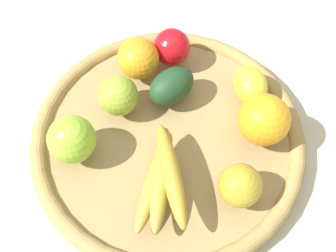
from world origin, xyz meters
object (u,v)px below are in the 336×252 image
at_px(apple_1, 118,96).
at_px(apple_0, 72,139).
at_px(lemon_0, 250,85).
at_px(apple_2, 172,47).
at_px(orange_1, 264,120).
at_px(apple_3, 240,186).
at_px(avocado, 172,86).
at_px(banana_bunch, 162,177).
at_px(orange_0, 138,58).

distance_m(apple_1, apple_0, 0.11).
height_order(apple_0, lemon_0, apple_0).
xyz_separation_m(apple_2, orange_1, (-0.20, 0.04, 0.01)).
bearing_deg(apple_3, lemon_0, -63.57).
height_order(apple_2, apple_0, apple_0).
bearing_deg(orange_1, avocado, 9.46).
relative_size(avocado, apple_2, 1.29).
distance_m(avocado, banana_bunch, 0.16).
bearing_deg(apple_2, orange_1, 169.38).
bearing_deg(orange_1, apple_2, -10.62).
distance_m(apple_1, orange_0, 0.08).
bearing_deg(orange_0, lemon_0, -157.78).
bearing_deg(apple_1, orange_1, -155.67).
height_order(apple_0, orange_1, orange_1).
height_order(apple_1, avocado, apple_1).
bearing_deg(apple_2, apple_1, 86.72).
bearing_deg(apple_0, apple_1, -91.07).
height_order(banana_bunch, orange_1, orange_1).
bearing_deg(banana_bunch, apple_3, -151.28).
xyz_separation_m(apple_2, lemon_0, (-0.15, -0.02, -0.01)).
bearing_deg(apple_1, avocado, -128.41).
relative_size(apple_2, lemon_0, 0.89).
xyz_separation_m(avocado, lemon_0, (-0.10, -0.08, -0.00)).
distance_m(banana_bunch, apple_2, 0.24).
bearing_deg(apple_3, orange_1, -76.06).
relative_size(apple_1, apple_0, 0.88).
xyz_separation_m(apple_3, apple_0, (0.24, 0.09, 0.01)).
relative_size(orange_0, lemon_0, 0.98).
relative_size(apple_2, orange_1, 0.79).
bearing_deg(lemon_0, apple_1, 43.62).
bearing_deg(lemon_0, orange_0, 22.22).
relative_size(avocado, orange_1, 1.02).
relative_size(apple_1, lemon_0, 0.91).
xyz_separation_m(apple_1, banana_bunch, (-0.14, 0.07, -0.01)).
relative_size(apple_3, lemon_0, 0.88).
xyz_separation_m(apple_1, orange_0, (0.02, -0.08, 0.00)).
bearing_deg(apple_0, apple_2, -92.31).
height_order(banana_bunch, lemon_0, lemon_0).
height_order(apple_2, lemon_0, apple_2).
xyz_separation_m(apple_0, lemon_0, (-0.16, -0.26, -0.01)).
relative_size(avocado, banana_bunch, 0.50).
xyz_separation_m(banana_bunch, apple_0, (0.14, 0.04, 0.01)).
bearing_deg(apple_0, apple_3, -159.46).
bearing_deg(lemon_0, banana_bunch, 85.61).
height_order(orange_0, lemon_0, orange_0).
bearing_deg(banana_bunch, lemon_0, -94.39).
relative_size(avocado, lemon_0, 1.14).
bearing_deg(apple_0, orange_1, -136.82).
xyz_separation_m(banana_bunch, lemon_0, (-0.02, -0.22, 0.00)).
distance_m(orange_1, lemon_0, 0.08).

